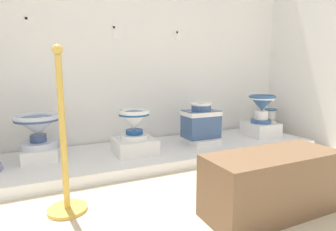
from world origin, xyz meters
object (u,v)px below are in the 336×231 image
at_px(plinth_block_rightmost, 260,129).
at_px(antique_toilet_rightmost, 262,105).
at_px(info_placard_third, 180,35).
at_px(antique_toilet_broad_patterned, 201,120).
at_px(stanchion_post_near_left, 65,163).
at_px(plinth_block_broad_patterned, 201,140).
at_px(info_placard_second, 117,32).
at_px(antique_toilet_tall_cobalt, 37,127).
at_px(decorative_vase_spare, 270,124).
at_px(plinth_block_tall_cobalt, 40,154).
at_px(plinth_block_squat_floral, 135,146).
at_px(info_placard_first, 30,23).
at_px(antique_toilet_squat_floral, 134,121).
at_px(museum_bench, 272,183).

xyz_separation_m(plinth_block_rightmost, antique_toilet_rightmost, (-0.00, 0.00, 0.32)).
xyz_separation_m(antique_toilet_rightmost, info_placard_third, (-0.93, 0.50, 0.87)).
xyz_separation_m(antique_toilet_broad_patterned, stanchion_post_near_left, (-1.53, -0.83, -0.03)).
bearing_deg(plinth_block_rightmost, plinth_block_broad_patterned, 178.61).
bearing_deg(info_placard_second, antique_toilet_tall_cobalt, -154.69).
bearing_deg(info_placard_third, plinth_block_rightmost, -28.44).
distance_m(plinth_block_rightmost, decorative_vase_spare, 0.50).
bearing_deg(decorative_vase_spare, stanchion_post_near_left, -159.71).
distance_m(plinth_block_tall_cobalt, decorative_vase_spare, 3.03).
relative_size(plinth_block_squat_floral, info_placard_first, 2.79).
distance_m(plinth_block_tall_cobalt, info_placard_second, 1.54).
relative_size(plinth_block_rightmost, info_placard_second, 2.41).
relative_size(antique_toilet_squat_floral, info_placard_first, 2.25).
bearing_deg(plinth_block_broad_patterned, plinth_block_squat_floral, -175.28).
bearing_deg(antique_toilet_broad_patterned, plinth_block_broad_patterned, 0.00).
distance_m(plinth_block_squat_floral, decorative_vase_spare, 2.17).
relative_size(plinth_block_squat_floral, plinth_block_broad_patterned, 1.01).
distance_m(info_placard_first, info_placard_third, 1.68).
xyz_separation_m(plinth_block_tall_cobalt, plinth_block_rightmost, (2.60, -0.10, 0.02)).
distance_m(antique_toilet_tall_cobalt, stanchion_post_near_left, 0.92).
xyz_separation_m(info_placard_second, museum_bench, (0.50, -1.88, -1.16)).
relative_size(plinth_block_tall_cobalt, info_placard_first, 2.10).
bearing_deg(antique_toilet_squat_floral, antique_toilet_rightmost, 1.54).
height_order(plinth_block_tall_cobalt, plinth_block_broad_patterned, plinth_block_tall_cobalt).
xyz_separation_m(plinth_block_squat_floral, museum_bench, (0.49, -1.33, 0.03)).
bearing_deg(antique_toilet_squat_floral, info_placard_first, 148.08).
xyz_separation_m(antique_toilet_squat_floral, info_placard_third, (0.79, 0.55, 0.95)).
xyz_separation_m(plinth_block_tall_cobalt, decorative_vase_spare, (3.03, 0.16, 0.02)).
bearing_deg(info_placard_first, decorative_vase_spare, -4.75).
xyz_separation_m(plinth_block_rightmost, info_placard_third, (-0.93, 0.50, 1.19)).
bearing_deg(plinth_block_squat_floral, plinth_block_broad_patterned, 4.72).
bearing_deg(plinth_block_rightmost, antique_toilet_squat_floral, -178.46).
height_order(info_placard_first, info_placard_third, info_placard_first).
xyz_separation_m(plinth_block_broad_patterned, antique_toilet_rightmost, (0.90, -0.02, 0.37)).
height_order(plinth_block_tall_cobalt, decorative_vase_spare, decorative_vase_spare).
height_order(antique_toilet_tall_cobalt, museum_bench, antique_toilet_tall_cobalt).
relative_size(info_placard_first, stanchion_post_near_left, 0.13).
bearing_deg(decorative_vase_spare, plinth_block_rightmost, -149.44).
relative_size(antique_toilet_squat_floral, decorative_vase_spare, 0.82).
bearing_deg(plinth_block_rightmost, museum_bench, -131.90).
relative_size(antique_toilet_squat_floral, plinth_block_rightmost, 0.84).
xyz_separation_m(plinth_block_broad_patterned, antique_toilet_broad_patterned, (-0.00, 0.00, 0.23)).
distance_m(antique_toilet_broad_patterned, plinth_block_rightmost, 0.92).
relative_size(antique_toilet_tall_cobalt, info_placard_first, 2.78).
distance_m(info_placard_first, info_placard_second, 0.87).
height_order(antique_toilet_tall_cobalt, plinth_block_squat_floral, antique_toilet_tall_cobalt).
bearing_deg(stanchion_post_near_left, plinth_block_broad_patterned, 28.34).
height_order(plinth_block_squat_floral, museum_bench, museum_bench).
xyz_separation_m(plinth_block_tall_cobalt, info_placard_third, (1.67, 0.41, 1.22)).
distance_m(plinth_block_broad_patterned, antique_toilet_rightmost, 0.97).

